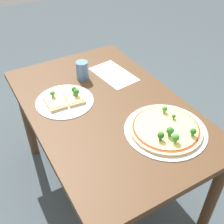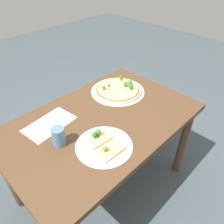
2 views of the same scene
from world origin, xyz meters
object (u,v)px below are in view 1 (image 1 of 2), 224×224
at_px(dining_table, 106,119).
at_px(pizza_tray_slice, 65,100).
at_px(pizza_tray_whole, 166,129).
at_px(drinking_cup, 82,70).

distance_m(dining_table, pizza_tray_slice, 0.25).
bearing_deg(dining_table, pizza_tray_slice, -129.79).
height_order(dining_table, pizza_tray_slice, pizza_tray_slice).
height_order(pizza_tray_whole, drinking_cup, drinking_cup).
xyz_separation_m(dining_table, drinking_cup, (-0.31, 0.01, 0.15)).
bearing_deg(pizza_tray_whole, drinking_cup, -166.88).
bearing_deg(pizza_tray_slice, dining_table, 50.21).
xyz_separation_m(pizza_tray_whole, pizza_tray_slice, (-0.46, -0.33, -0.00)).
xyz_separation_m(dining_table, pizza_tray_whole, (0.31, 0.15, 0.11)).
bearing_deg(pizza_tray_slice, drinking_cup, 131.03).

